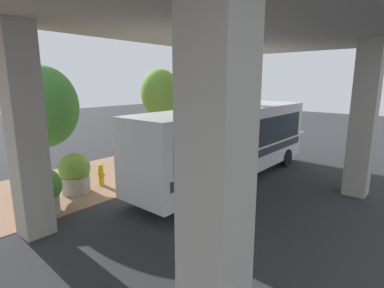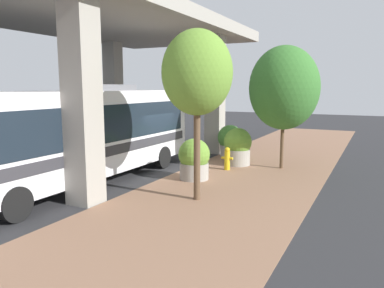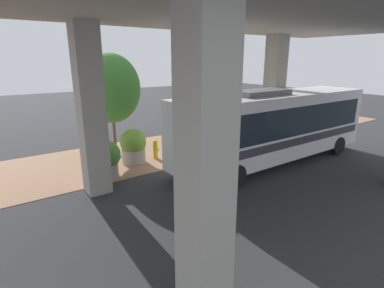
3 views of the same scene
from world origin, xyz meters
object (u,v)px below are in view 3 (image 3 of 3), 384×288
bus (275,124)px  fire_hydrant (155,149)px  planter_middle (195,140)px  planter_back (133,146)px  street_tree_far (111,89)px  planter_front (106,158)px  street_tree_near (215,77)px

bus → fire_hydrant: bus is taller
fire_hydrant → planter_middle: 2.29m
planter_middle → bus: bearing=35.0°
planter_back → street_tree_far: (-2.05, -0.17, 2.75)m
bus → planter_middle: (-3.46, -2.43, -1.23)m
planter_back → street_tree_far: 3.43m
planter_front → planter_middle: bearing=95.3°
planter_front → planter_middle: planter_front is taller
planter_back → street_tree_near: (-0.70, 5.86, 3.20)m
planter_front → street_tree_near: size_ratio=0.31×
fire_hydrant → street_tree_near: bearing=99.1°
street_tree_near → street_tree_far: 6.19m
planter_middle → street_tree_near: (-1.30, 2.42, 3.28)m
fire_hydrant → planter_front: bearing=-71.2°
planter_front → planter_back: 2.10m
bus → planter_front: (-2.98, -7.68, -1.16)m
planter_front → street_tree_near: 8.50m
bus → planter_middle: bus is taller
fire_hydrant → planter_back: 1.29m
bus → planter_back: (-4.05, -5.87, -1.16)m
bus → street_tree_near: (-4.76, -0.01, 2.05)m
bus → planter_back: bearing=-124.6°
bus → street_tree_far: (-6.10, -6.03, 1.59)m
planter_front → planter_middle: 5.27m
planter_back → street_tree_near: street_tree_near is taller
planter_front → street_tree_near: street_tree_near is taller
planter_middle → street_tree_near: size_ratio=0.30×
bus → planter_middle: 4.40m
bus → planter_back: size_ratio=6.49×
bus → planter_front: 8.31m
planter_front → planter_back: (-1.08, 1.81, 0.00)m
fire_hydrant → street_tree_near: (-0.74, 4.62, 3.57)m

